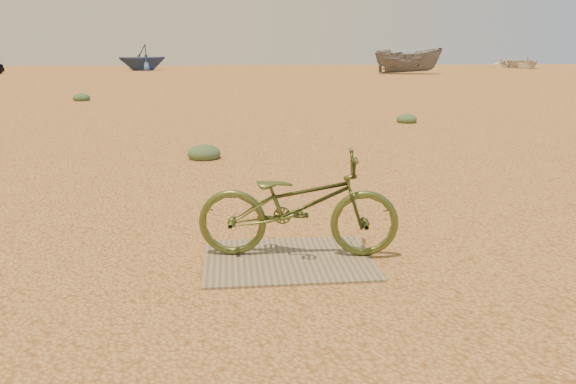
{
  "coord_description": "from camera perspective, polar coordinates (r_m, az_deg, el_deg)",
  "views": [
    {
      "loc": [
        -0.27,
        -4.62,
        1.85
      ],
      "look_at": [
        0.23,
        0.06,
        0.64
      ],
      "focal_mm": 35.0,
      "sensor_mm": 36.0,
      "label": 1
    }
  ],
  "objects": [
    {
      "name": "boat_far_left",
      "position": [
        50.28,
        -14.58,
        13.1
      ],
      "size": [
        5.37,
        5.2,
        2.17
      ],
      "primitive_type": "imported",
      "rotation": [
        0.0,
        0.0,
        -1.01
      ],
      "color": "#354C7D",
      "rests_on": "ground"
    },
    {
      "name": "boat_mid_right",
      "position": [
        43.17,
        12.09,
        12.9
      ],
      "size": [
        5.16,
        3.23,
        1.87
      ],
      "primitive_type": "imported",
      "rotation": [
        0.0,
        0.0,
        1.25
      ],
      "color": "slate",
      "rests_on": "ground"
    },
    {
      "name": "plywood_board",
      "position": [
        5.05,
        0.0,
        -6.89
      ],
      "size": [
        1.5,
        1.12,
        0.02
      ],
      "primitive_type": "cube",
      "color": "#87775A",
      "rests_on": "ground"
    },
    {
      "name": "kale_b",
      "position": [
        14.75,
        11.95,
        6.92
      ],
      "size": [
        0.52,
        0.52,
        0.29
      ],
      "primitive_type": "ellipsoid",
      "color": "#495E3D",
      "rests_on": "ground"
    },
    {
      "name": "ground",
      "position": [
        4.98,
        -2.57,
        -7.37
      ],
      "size": [
        120.0,
        120.0,
        0.0
      ],
      "primitive_type": "plane",
      "color": "tan",
      "rests_on": "ground"
    },
    {
      "name": "bicycle",
      "position": [
        5.0,
        1.06,
        -1.3
      ],
      "size": [
        1.85,
        0.84,
        0.94
      ],
      "primitive_type": "imported",
      "rotation": [
        0.0,
        0.0,
        1.45
      ],
      "color": "#475424",
      "rests_on": "plywood_board"
    },
    {
      "name": "boat_far_right",
      "position": [
        59.22,
        22.54,
        12.1
      ],
      "size": [
        4.02,
        5.51,
        1.12
      ],
      "primitive_type": "imported",
      "rotation": [
        0.0,
        0.0,
        0.03
      ],
      "color": "silver",
      "rests_on": "ground"
    },
    {
      "name": "kale_c",
      "position": [
        21.9,
        -20.23,
        8.71
      ],
      "size": [
        0.61,
        0.61,
        0.34
      ],
      "primitive_type": "ellipsoid",
      "color": "#495E3D",
      "rests_on": "ground"
    },
    {
      "name": "kale_a",
      "position": [
        9.8,
        -8.51,
        3.39
      ],
      "size": [
        0.57,
        0.57,
        0.31
      ],
      "primitive_type": "ellipsoid",
      "color": "#495E3D",
      "rests_on": "ground"
    }
  ]
}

